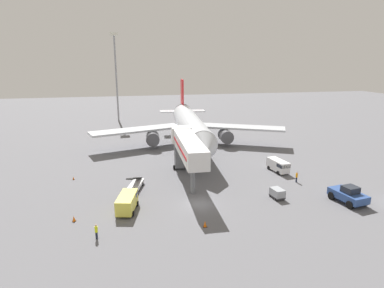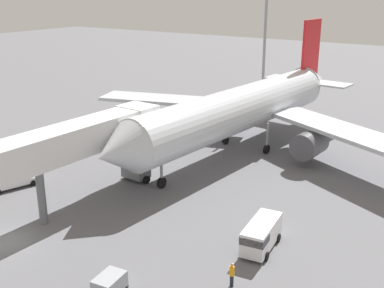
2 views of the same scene
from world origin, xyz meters
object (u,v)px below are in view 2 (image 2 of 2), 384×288
at_px(airplane_at_gate, 244,109).
at_px(service_van_far_left, 261,235).
at_px(baggage_cart_far_right, 110,285).
at_px(ground_crew_worker_midground, 232,274).
at_px(jet_bridge, 89,140).
at_px(safety_cone_charlie, 8,149).
at_px(belt_loader_truck, 13,181).

bearing_deg(airplane_at_gate, service_van_far_left, -58.87).
xyz_separation_m(airplane_at_gate, service_van_far_left, (12.01, -19.88, -3.98)).
bearing_deg(service_van_far_left, baggage_cart_far_right, -117.65).
bearing_deg(ground_crew_worker_midground, service_van_far_left, 95.39).
height_order(jet_bridge, safety_cone_charlie, jet_bridge).
height_order(service_van_far_left, safety_cone_charlie, service_van_far_left).
distance_m(airplane_at_gate, service_van_far_left, 23.57).
distance_m(jet_bridge, baggage_cart_far_right, 15.90).
relative_size(airplane_at_gate, safety_cone_charlie, 86.41).
height_order(airplane_at_gate, belt_loader_truck, airplane_at_gate).
height_order(baggage_cart_far_right, ground_crew_worker_midground, ground_crew_worker_midground).
relative_size(service_van_far_left, baggage_cart_far_right, 2.20).
relative_size(jet_bridge, belt_loader_truck, 3.09).
height_order(jet_bridge, ground_crew_worker_midground, jet_bridge).
xyz_separation_m(jet_bridge, safety_cone_charlie, (-18.58, 4.44, -5.65)).
bearing_deg(belt_loader_truck, airplane_at_gate, 59.34).
height_order(airplane_at_gate, jet_bridge, airplane_at_gate).
bearing_deg(baggage_cart_far_right, service_van_far_left, 62.35).
relative_size(baggage_cart_far_right, ground_crew_worker_midground, 1.29).
xyz_separation_m(baggage_cart_far_right, ground_crew_worker_midground, (6.08, 5.24, 0.13)).
xyz_separation_m(airplane_at_gate, jet_bridge, (-4.90, -20.61, 0.70)).
xyz_separation_m(airplane_at_gate, ground_crew_worker_midground, (12.52, -25.29, -4.27)).
distance_m(belt_loader_truck, baggage_cart_far_right, 21.42).
height_order(jet_bridge, baggage_cart_far_right, jet_bridge).
distance_m(jet_bridge, belt_loader_truck, 10.36).
height_order(ground_crew_worker_midground, safety_cone_charlie, ground_crew_worker_midground).
relative_size(jet_bridge, ground_crew_worker_midground, 10.55).
bearing_deg(airplane_at_gate, belt_loader_truck, -120.66).
relative_size(jet_bridge, baggage_cart_far_right, 8.18).
relative_size(ground_crew_worker_midground, safety_cone_charlie, 3.38).
bearing_deg(safety_cone_charlie, service_van_far_left, -5.97).
relative_size(belt_loader_truck, baggage_cart_far_right, 2.64).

